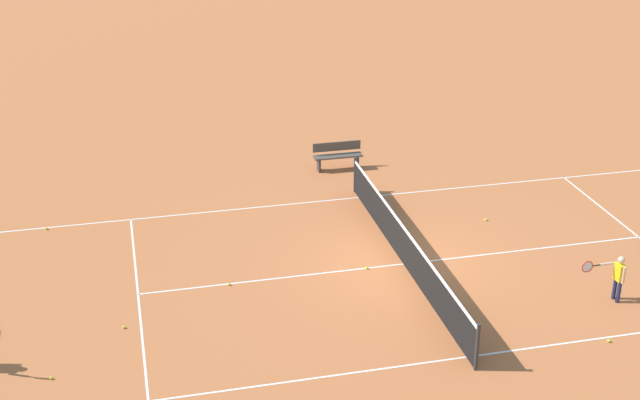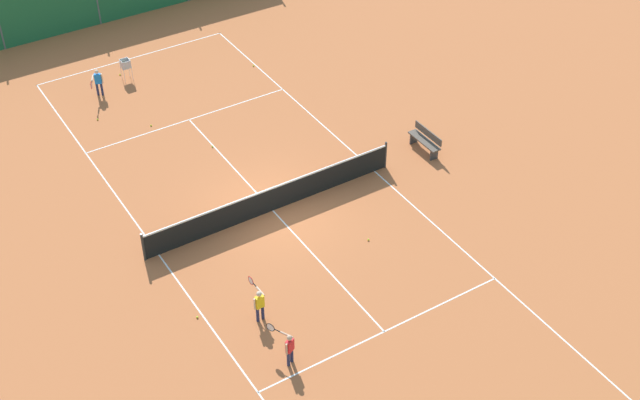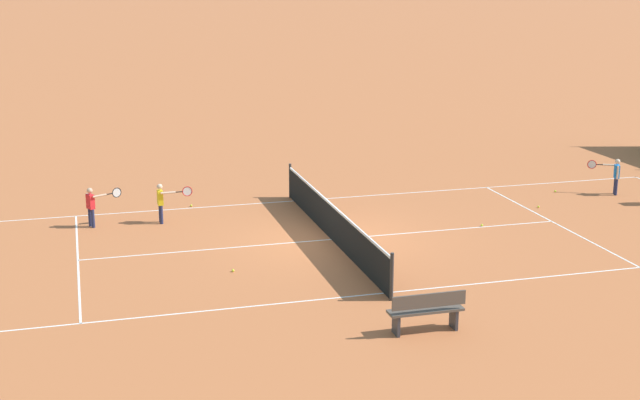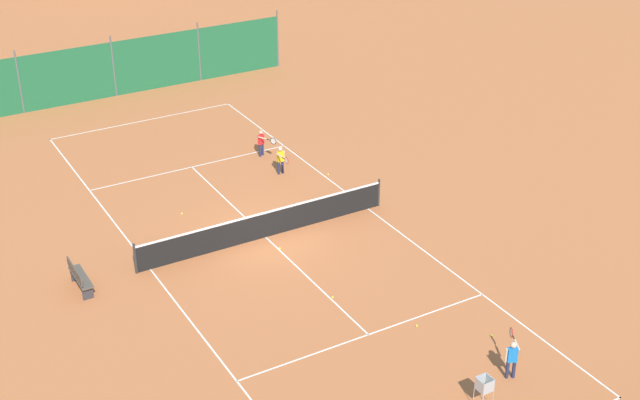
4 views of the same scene
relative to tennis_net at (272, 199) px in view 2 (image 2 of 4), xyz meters
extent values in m
plane|color=#BC6638|center=(0.00, 0.00, -0.50)|extent=(600.00, 600.00, 0.00)
cube|color=white|center=(0.00, -11.90, -0.50)|extent=(8.25, 0.05, 0.01)
cube|color=white|center=(-4.10, 0.00, -0.50)|extent=(0.05, 23.85, 0.01)
cube|color=white|center=(4.10, 0.00, -0.50)|extent=(0.05, 23.85, 0.01)
cube|color=white|center=(0.00, 6.40, -0.50)|extent=(8.20, 0.05, 0.01)
cube|color=white|center=(0.00, -6.40, -0.50)|extent=(8.20, 0.05, 0.01)
cube|color=white|center=(0.00, 0.00, -0.50)|extent=(0.05, 12.80, 0.01)
cylinder|color=#2D2D2D|center=(-4.55, 0.00, 0.03)|extent=(0.08, 0.08, 1.06)
cylinder|color=#2D2D2D|center=(4.55, 0.00, 0.03)|extent=(0.08, 0.08, 1.06)
cube|color=black|center=(0.00, 0.00, -0.04)|extent=(9.10, 0.02, 0.91)
cube|color=white|center=(0.00, 0.00, 0.43)|extent=(9.10, 0.04, 0.06)
cylinder|color=#23284C|center=(2.93, 6.02, -0.24)|extent=(0.09, 0.09, 0.52)
cylinder|color=#23284C|center=(2.78, 5.95, -0.24)|extent=(0.09, 0.09, 0.52)
cube|color=red|center=(2.86, 5.99, 0.22)|extent=(0.29, 0.24, 0.40)
sphere|color=tan|center=(2.86, 5.99, 0.52)|extent=(0.16, 0.16, 0.16)
cylinder|color=tan|center=(3.00, 6.06, 0.22)|extent=(0.06, 0.06, 0.40)
cylinder|color=tan|center=(2.81, 5.74, 0.38)|extent=(0.23, 0.38, 0.06)
cylinder|color=black|center=(2.94, 5.48, 0.38)|extent=(0.11, 0.18, 0.03)
torus|color=black|center=(3.04, 5.27, 0.38)|extent=(0.15, 0.26, 0.28)
cylinder|color=silver|center=(3.04, 5.27, 0.38)|extent=(0.12, 0.23, 0.25)
cylinder|color=#23284C|center=(2.84, 4.13, -0.24)|extent=(0.09, 0.09, 0.52)
cylinder|color=#23284C|center=(2.67, 4.12, -0.24)|extent=(0.09, 0.09, 0.52)
cube|color=yellow|center=(2.75, 4.12, 0.23)|extent=(0.26, 0.15, 0.41)
sphere|color=beige|center=(2.75, 4.12, 0.54)|extent=(0.16, 0.16, 0.16)
cylinder|color=beige|center=(2.91, 4.13, 0.23)|extent=(0.06, 0.06, 0.41)
cylinder|color=beige|center=(2.60, 3.91, 0.39)|extent=(0.08, 0.41, 0.06)
cylinder|color=black|center=(2.61, 3.62, 0.39)|extent=(0.04, 0.19, 0.03)
torus|color=red|center=(2.62, 3.39, 0.39)|extent=(0.03, 0.28, 0.28)
cylinder|color=silver|center=(2.62, 3.39, 0.39)|extent=(0.01, 0.25, 0.25)
cylinder|color=#23284C|center=(2.12, -9.82, -0.23)|extent=(0.09, 0.09, 0.53)
cylinder|color=#23284C|center=(2.27, -9.89, -0.23)|extent=(0.09, 0.09, 0.53)
cube|color=blue|center=(2.19, -9.86, 0.24)|extent=(0.29, 0.24, 0.41)
sphere|color=beige|center=(2.19, -9.86, 0.55)|extent=(0.16, 0.16, 0.16)
cylinder|color=beige|center=(2.05, -9.79, 0.24)|extent=(0.06, 0.06, 0.41)
cylinder|color=beige|center=(2.43, -9.74, 0.40)|extent=(0.23, 0.40, 0.06)
cylinder|color=black|center=(2.56, -9.47, 0.40)|extent=(0.11, 0.18, 0.03)
torus|color=red|center=(2.66, -9.26, 0.40)|extent=(0.14, 0.26, 0.28)
cylinder|color=silver|center=(2.66, -9.26, 0.40)|extent=(0.11, 0.23, 0.25)
sphere|color=#CCE033|center=(-3.98, -8.59, -0.47)|extent=(0.07, 0.07, 0.07)
sphere|color=#CCE033|center=(2.95, -8.21, -0.47)|extent=(0.07, 0.07, 0.07)
sphere|color=#CCE033|center=(-1.84, 2.93, -0.47)|extent=(0.07, 0.07, 0.07)
sphere|color=#CCE033|center=(0.98, -10.85, -0.47)|extent=(0.07, 0.07, 0.07)
sphere|color=#CCE033|center=(0.06, -4.31, -0.47)|extent=(0.07, 0.07, 0.07)
sphere|color=#CCE033|center=(0.04, -0.95, -0.47)|extent=(0.07, 0.07, 0.07)
sphere|color=#CCE033|center=(1.40, -6.76, -0.47)|extent=(0.07, 0.07, 0.07)
sphere|color=#CCE033|center=(4.27, 3.09, -0.47)|extent=(0.07, 0.07, 0.07)
cylinder|color=#B7B7BC|center=(0.66, -10.57, -0.22)|extent=(0.02, 0.02, 0.55)
cylinder|color=#B7B7BC|center=(1.00, -10.57, -0.22)|extent=(0.02, 0.02, 0.55)
cylinder|color=#B7B7BC|center=(0.66, -10.23, -0.22)|extent=(0.02, 0.02, 0.55)
cylinder|color=#B7B7BC|center=(1.00, -10.23, -0.22)|extent=(0.02, 0.02, 0.55)
cube|color=#B7B7BC|center=(0.83, -10.40, 0.06)|extent=(0.34, 0.34, 0.02)
cube|color=#B7B7BC|center=(0.83, -10.57, 0.22)|extent=(0.34, 0.02, 0.34)
cube|color=#B7B7BC|center=(0.83, -10.23, 0.22)|extent=(0.34, 0.02, 0.34)
cube|color=#B7B7BC|center=(0.66, -10.40, 0.22)|extent=(0.02, 0.34, 0.34)
cube|color=#B7B7BC|center=(1.00, -10.40, 0.22)|extent=(0.02, 0.34, 0.34)
sphere|color=#CCE033|center=(0.96, -10.40, 0.10)|extent=(0.07, 0.07, 0.07)
sphere|color=#CCE033|center=(0.86, -10.48, 0.10)|extent=(0.07, 0.07, 0.07)
sphere|color=#CCE033|center=(0.72, -10.36, 0.10)|extent=(0.07, 0.07, 0.07)
sphere|color=#CCE033|center=(0.71, -10.39, 0.10)|extent=(0.07, 0.07, 0.07)
sphere|color=#CCE033|center=(0.72, -10.28, 0.10)|extent=(0.07, 0.07, 0.07)
sphere|color=#CCE033|center=(0.76, -10.42, 0.10)|extent=(0.07, 0.07, 0.07)
sphere|color=#CCE033|center=(0.96, -10.52, 0.16)|extent=(0.07, 0.07, 0.07)
sphere|color=#CCE033|center=(0.94, -10.48, 0.16)|extent=(0.07, 0.07, 0.07)
sphere|color=#CCE033|center=(0.92, -10.50, 0.16)|extent=(0.07, 0.07, 0.07)
sphere|color=#CCE033|center=(0.94, -10.48, 0.16)|extent=(0.07, 0.07, 0.07)
sphere|color=#CCE033|center=(0.81, -10.50, 0.16)|extent=(0.07, 0.07, 0.07)
sphere|color=#CCE033|center=(0.89, -10.48, 0.16)|extent=(0.07, 0.07, 0.07)
sphere|color=#CCE033|center=(0.85, -10.44, 0.21)|extent=(0.07, 0.07, 0.07)
sphere|color=#CCE033|center=(0.90, -10.43, 0.21)|extent=(0.07, 0.07, 0.07)
cube|color=#51473D|center=(-6.30, -0.06, -0.06)|extent=(0.36, 1.50, 0.05)
cube|color=#51473D|center=(-6.46, -0.06, 0.20)|extent=(0.04, 1.50, 0.28)
cube|color=#333338|center=(-6.30, 0.54, -0.28)|extent=(0.32, 0.06, 0.44)
cube|color=#333338|center=(-6.30, -0.66, -0.28)|extent=(0.32, 0.06, 0.44)
camera|label=1|loc=(18.22, -6.40, 9.84)|focal=50.00mm
camera|label=2|loc=(10.76, 20.15, 18.24)|focal=50.00mm
camera|label=3|loc=(-21.29, 6.22, 6.36)|focal=50.00mm
camera|label=4|loc=(-11.47, -23.50, 14.44)|focal=50.00mm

